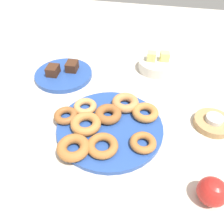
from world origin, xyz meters
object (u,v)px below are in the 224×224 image
object	(u,v)px
brownie_near	(53,70)
cake_plate	(64,75)
donut_8	(66,115)
donut_5	(145,112)
apple	(212,192)
melon_chunk_right	(165,56)
brownie_far	(72,66)
donut_plate	(110,127)
donut_0	(125,103)
donut_7	(108,114)
donut_2	(102,146)
donut_3	(86,124)
melon_chunk_left	(151,56)
donut_4	(143,143)
tealight	(215,119)
donut_1	(85,107)
candle_holder	(213,123)
fruit_bowl	(157,65)
donut_6	(73,148)

from	to	relation	value
brownie_near	cake_plate	bearing A→B (deg)	26.57
donut_8	donut_5	bearing A→B (deg)	15.08
apple	melon_chunk_right	bearing A→B (deg)	104.31
brownie_far	donut_8	bearing A→B (deg)	-73.88
donut_plate	donut_0	size ratio (longest dim) A/B	3.64
donut_5	donut_7	world-z (taller)	donut_7
donut_plate	brownie_far	xyz separation A→B (m)	(-0.22, 0.27, 0.03)
donut_0	donut_2	bearing A→B (deg)	-99.04
donut_3	brownie_far	world-z (taller)	brownie_far
donut_3	melon_chunk_left	world-z (taller)	melon_chunk_left
donut_8	donut_3	bearing A→B (deg)	-18.75
donut_4	tealight	size ratio (longest dim) A/B	1.43
donut_1	donut_2	bearing A→B (deg)	-56.17
donut_4	tealight	world-z (taller)	donut_4
donut_2	brownie_near	world-z (taller)	brownie_near
donut_7	apple	world-z (taller)	apple
donut_7	candle_holder	distance (m)	0.34
donut_3	donut_8	world-z (taller)	donut_3
donut_2	fruit_bowl	world-z (taller)	fruit_bowl
donut_0	brownie_far	world-z (taller)	brownie_far
donut_7	candle_holder	bearing A→B (deg)	9.25
donut_plate	tealight	distance (m)	0.33
donut_plate	donut_6	bearing A→B (deg)	-123.14
donut_2	donut_4	size ratio (longest dim) A/B	1.17
donut_1	donut_3	size ratio (longest dim) A/B	0.82
donut_0	fruit_bowl	world-z (taller)	donut_0
donut_0	donut_2	xyz separation A→B (m)	(-0.03, -0.19, -0.00)
donut_1	donut_3	world-z (taller)	donut_3
donut_5	apple	world-z (taller)	apple
donut_plate	donut_5	xyz separation A→B (m)	(0.10, 0.07, 0.02)
apple	donut_5	bearing A→B (deg)	127.53
donut_5	donut_8	world-z (taller)	donut_5
donut_1	brownie_far	bearing A→B (deg)	120.25
donut_2	tealight	distance (m)	0.37
donut_3	donut_4	xyz separation A→B (m)	(0.18, -0.03, -0.00)
brownie_near	donut_0	bearing A→B (deg)	-20.98
donut_5	fruit_bowl	distance (m)	0.31
brownie_near	brownie_far	xyz separation A→B (m)	(0.06, 0.05, 0.00)
donut_6	melon_chunk_right	bearing A→B (deg)	66.54
donut_plate	donut_8	world-z (taller)	donut_8
donut_4	melon_chunk_left	distance (m)	0.43
brownie_near	tealight	size ratio (longest dim) A/B	1.01
donut_plate	apple	size ratio (longest dim) A/B	4.80
donut_4	brownie_near	world-z (taller)	brownie_near
cake_plate	melon_chunk_right	bearing A→B (deg)	20.73
fruit_bowl	melon_chunk_left	distance (m)	0.05
donut_2	donut_3	xyz separation A→B (m)	(-0.07, 0.07, 0.00)
donut_7	donut_6	bearing A→B (deg)	-112.70
donut_1	donut_8	xyz separation A→B (m)	(-0.05, -0.05, 0.00)
cake_plate	melon_chunk_right	xyz separation A→B (m)	(0.40, 0.15, 0.05)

